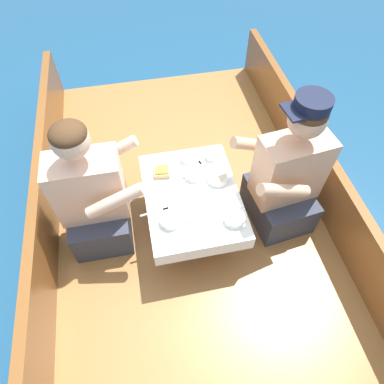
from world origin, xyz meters
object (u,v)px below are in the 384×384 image
(coffee_cup_port, at_px, (211,154))
(sandwich, at_px, (162,172))
(person_starboard, at_px, (286,178))
(person_port, at_px, (94,197))
(coffee_cup_starboard, at_px, (187,158))

(coffee_cup_port, bearing_deg, sandwich, -166.41)
(person_starboard, relative_size, coffee_cup_port, 9.97)
(person_starboard, relative_size, sandwich, 9.42)
(person_starboard, xyz_separation_m, sandwich, (-0.74, 0.22, -0.02))
(person_port, xyz_separation_m, coffee_cup_port, (0.77, 0.19, 0.01))
(person_port, height_order, coffee_cup_starboard, person_port)
(person_port, relative_size, coffee_cup_starboard, 9.60)
(coffee_cup_starboard, bearing_deg, person_port, -162.03)
(coffee_cup_port, relative_size, coffee_cup_starboard, 1.02)
(person_starboard, xyz_separation_m, coffee_cup_port, (-0.40, 0.30, -0.02))
(person_port, height_order, person_starboard, person_starboard)
(coffee_cup_port, distance_m, coffee_cup_starboard, 0.16)
(sandwich, height_order, coffee_cup_port, coffee_cup_port)
(person_starboard, distance_m, sandwich, 0.77)
(person_port, height_order, sandwich, person_port)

